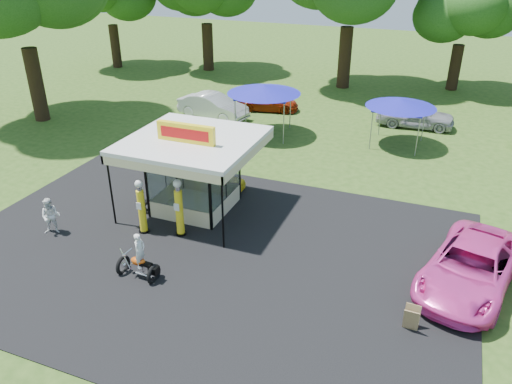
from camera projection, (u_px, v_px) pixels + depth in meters
ground at (181, 280)px, 17.87m from camera, size 120.00×120.00×0.00m
asphalt_apron at (206, 251)px, 19.52m from camera, size 20.00×14.00×0.04m
gas_station_kiosk at (194, 172)px, 21.86m from camera, size 5.40×5.40×4.18m
gas_pump_left at (142, 208)px, 20.28m from camera, size 0.45×0.45×2.40m
gas_pump_right at (179, 209)px, 20.07m from camera, size 0.47×0.47×2.53m
motorcycle at (140, 260)px, 17.68m from camera, size 1.62×0.82×1.90m
spare_tires at (149, 207)px, 22.11m from camera, size 0.82×0.61×0.66m
a_frame_sign at (411, 319)px, 15.41m from camera, size 0.48×0.44×0.84m
kiosk_car at (217, 179)px, 24.28m from camera, size 2.82×1.13×0.96m
pink_sedan at (471, 267)px, 17.20m from camera, size 4.05×6.26×1.60m
spectator_west at (51, 216)px, 20.37m from camera, size 0.96×0.88×1.60m
bg_car_a at (213, 106)px, 33.84m from camera, size 5.20×2.58×1.64m
bg_car_b at (268, 101)px, 35.45m from camera, size 4.65×2.61×1.27m
bg_car_c at (415, 114)px, 32.20m from camera, size 4.91×2.13×1.65m
tent_west at (264, 90)px, 30.07m from camera, size 4.48×4.48×3.13m
tent_east at (401, 103)px, 28.54m from camera, size 4.02×4.02×2.81m
oak_far_d at (466, 8)px, 37.89m from camera, size 8.31×8.31×9.90m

